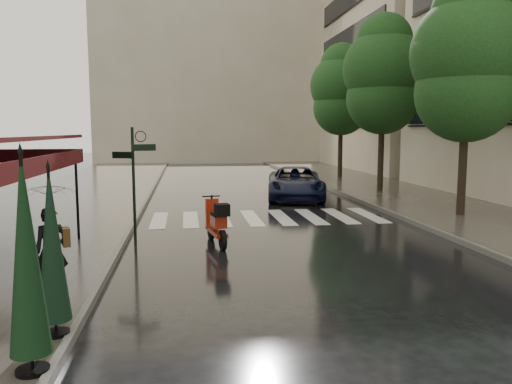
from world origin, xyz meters
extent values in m
plane|color=black|center=(0.00, 0.00, 0.00)|extent=(120.00, 120.00, 0.00)
cube|color=#38332D|center=(-4.50, 12.00, 0.06)|extent=(6.00, 60.00, 0.12)
cube|color=#38332D|center=(10.25, 12.00, 0.06)|extent=(5.50, 60.00, 0.12)
cube|color=#595651|center=(-1.45, 12.00, 0.07)|extent=(0.12, 60.00, 0.16)
cube|color=#595651|center=(7.45, 12.00, 0.07)|extent=(0.12, 60.00, 0.16)
cube|color=silver|center=(-0.70, 6.00, 0.01)|extent=(0.50, 3.20, 0.01)
cube|color=silver|center=(0.35, 6.00, 0.01)|extent=(0.50, 3.20, 0.01)
cube|color=silver|center=(1.40, 6.00, 0.01)|extent=(0.50, 3.20, 0.01)
cube|color=silver|center=(2.45, 6.00, 0.01)|extent=(0.50, 3.20, 0.01)
cube|color=silver|center=(3.50, 6.00, 0.01)|extent=(0.50, 3.20, 0.01)
cube|color=silver|center=(4.55, 6.00, 0.01)|extent=(0.50, 3.20, 0.01)
cube|color=silver|center=(5.60, 6.00, 0.01)|extent=(0.50, 3.20, 0.01)
cube|color=silver|center=(6.65, 6.00, 0.01)|extent=(0.50, 3.20, 0.01)
cube|color=#4A100A|center=(-2.52, -0.50, 2.35)|extent=(0.04, 7.00, 0.35)
cylinder|color=black|center=(-2.65, 2.75, 1.29)|extent=(0.07, 0.07, 2.35)
cylinder|color=black|center=(-1.20, 3.00, 1.55)|extent=(0.08, 0.08, 3.10)
cube|color=black|center=(-0.90, 3.00, 2.55)|extent=(0.62, 0.26, 0.18)
cube|color=black|center=(-1.48, 3.00, 2.35)|extent=(0.56, 0.29, 0.18)
cube|color=tan|center=(16.50, 26.00, 9.25)|extent=(8.00, 16.00, 18.50)
cube|color=tan|center=(3.00, 38.00, 10.00)|extent=(22.00, 6.00, 20.00)
cylinder|color=black|center=(9.60, 5.00, 2.25)|extent=(0.28, 0.28, 4.26)
sphere|color=black|center=(9.60, 5.00, 4.30)|extent=(3.40, 3.40, 3.40)
sphere|color=black|center=(9.60, 5.00, 5.59)|extent=(3.80, 3.80, 3.80)
sphere|color=black|center=(9.60, 5.00, 6.81)|extent=(2.60, 2.60, 2.60)
cylinder|color=black|center=(9.50, 12.00, 2.36)|extent=(0.28, 0.28, 4.48)
sphere|color=black|center=(9.50, 12.00, 4.52)|extent=(3.40, 3.40, 3.40)
sphere|color=black|center=(9.50, 12.00, 5.88)|extent=(3.80, 3.80, 3.80)
sphere|color=black|center=(9.50, 12.00, 7.16)|extent=(2.60, 2.60, 2.60)
cylinder|color=black|center=(9.70, 19.00, 2.30)|extent=(0.28, 0.28, 4.37)
sphere|color=black|center=(9.70, 19.00, 4.41)|extent=(3.40, 3.40, 3.40)
sphere|color=black|center=(9.70, 19.00, 5.74)|extent=(3.80, 3.80, 3.80)
sphere|color=black|center=(9.70, 19.00, 6.98)|extent=(2.60, 2.60, 2.60)
imported|color=black|center=(-2.16, -1.82, 0.89)|extent=(0.65, 0.53, 1.55)
imported|color=black|center=(-2.16, -1.82, 2.09)|extent=(1.17, 1.18, 0.84)
cube|color=#432D12|center=(-1.93, -1.74, 1.12)|extent=(0.21, 0.31, 0.33)
cylinder|color=black|center=(1.11, 1.48, 0.26)|extent=(0.19, 0.53, 0.52)
cylinder|color=black|center=(0.88, 2.81, 0.26)|extent=(0.19, 0.53, 0.52)
cube|color=maroon|center=(0.99, 2.17, 0.35)|extent=(0.54, 1.44, 0.11)
cube|color=maroon|center=(1.04, 1.90, 0.67)|extent=(0.42, 0.64, 0.30)
cube|color=maroon|center=(0.91, 2.65, 0.76)|extent=(0.36, 0.19, 0.81)
cylinder|color=black|center=(0.89, 2.76, 1.21)|extent=(0.50, 0.12, 0.04)
cube|color=black|center=(1.10, 1.51, 1.03)|extent=(0.40, 0.38, 0.30)
imported|color=black|center=(4.99, 10.52, 0.71)|extent=(3.20, 5.45, 1.42)
cylinder|color=black|center=(-1.65, -4.86, 0.14)|extent=(0.40, 0.40, 0.05)
cylinder|color=black|center=(-1.65, -4.86, 1.46)|extent=(0.04, 0.04, 2.59)
cone|color=black|center=(-1.65, -4.86, 1.59)|extent=(0.48, 0.48, 2.46)
cylinder|color=black|center=(-1.65, -3.74, 0.14)|extent=(0.37, 0.37, 0.05)
cylinder|color=black|center=(-1.65, -3.74, 1.33)|extent=(0.04, 0.04, 2.33)
cone|color=black|center=(-1.65, -3.74, 1.45)|extent=(0.46, 0.46, 2.21)
camera|label=1|loc=(0.21, -10.86, 3.01)|focal=35.00mm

